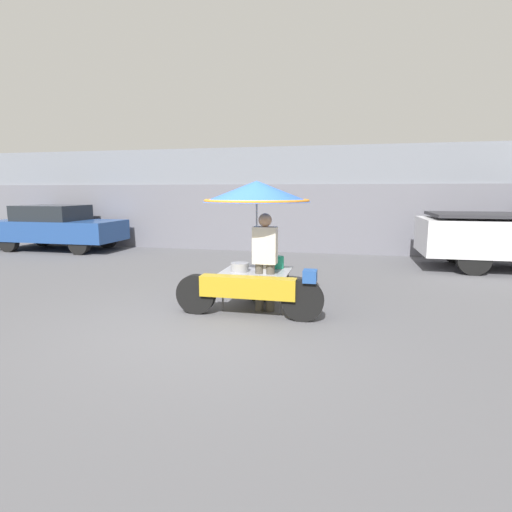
# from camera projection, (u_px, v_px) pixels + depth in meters

# --- Properties ---
(ground_plane) EXTENTS (36.00, 36.00, 0.00)m
(ground_plane) POSITION_uv_depth(u_px,v_px,m) (206.00, 326.00, 5.79)
(ground_plane) COLOR #56565B
(shopfront_building) EXTENTS (28.00, 2.06, 3.29)m
(shopfront_building) POSITION_uv_depth(u_px,v_px,m) (289.00, 200.00, 13.48)
(shopfront_building) COLOR gray
(shopfront_building) RESTS_ON ground
(vendor_motorcycle_cart) EXTENTS (2.33, 1.76, 2.10)m
(vendor_motorcycle_cart) POSITION_uv_depth(u_px,v_px,m) (256.00, 213.00, 6.47)
(vendor_motorcycle_cart) COLOR black
(vendor_motorcycle_cart) RESTS_ON ground
(vendor_person) EXTENTS (0.38, 0.22, 1.59)m
(vendor_person) POSITION_uv_depth(u_px,v_px,m) (265.00, 257.00, 6.39)
(vendor_person) COLOR #4C473D
(vendor_person) RESTS_ON ground
(parked_car) EXTENTS (4.15, 1.74, 1.47)m
(parked_car) POSITION_uv_depth(u_px,v_px,m) (57.00, 227.00, 13.11)
(parked_car) COLOR black
(parked_car) RESTS_ON ground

